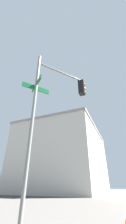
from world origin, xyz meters
The scene contains 2 objects.
traffic_signal_near centered at (-6.01, -6.06, 4.49)m, with size 1.99×2.48×6.41m.
building_stucco centered at (-15.27, 18.10, 6.05)m, with size 14.84×20.51×12.08m.
Camera 1 is at (-3.99, -10.39, 1.24)m, focal length 21.85 mm.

